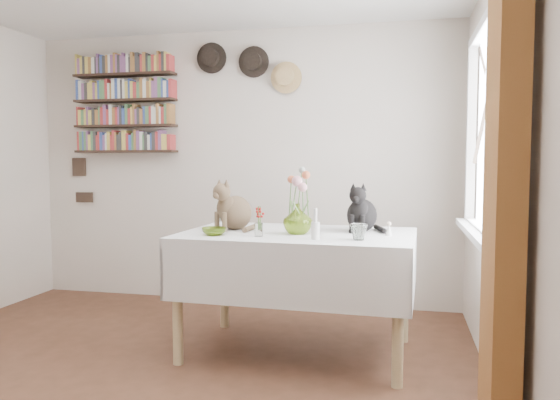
% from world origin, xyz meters
% --- Properties ---
extents(room, '(4.08, 4.58, 2.58)m').
position_xyz_m(room, '(0.00, 0.00, 1.25)').
color(room, brown).
rests_on(room, ground).
extents(window, '(0.12, 1.52, 1.32)m').
position_xyz_m(window, '(1.97, 0.80, 1.40)').
color(window, white).
rests_on(window, room).
extents(curtain, '(0.12, 0.38, 2.10)m').
position_xyz_m(curtain, '(1.90, -0.12, 1.15)').
color(curtain, brown).
rests_on(curtain, room).
extents(dining_table, '(1.58, 1.06, 0.82)m').
position_xyz_m(dining_table, '(0.79, 0.98, 0.62)').
color(dining_table, white).
rests_on(dining_table, room).
extents(tabby_cat, '(0.36, 0.39, 0.36)m').
position_xyz_m(tabby_cat, '(0.33, 1.06, 1.01)').
color(tabby_cat, '#7B6247').
rests_on(tabby_cat, dining_table).
extents(black_cat, '(0.27, 0.32, 0.34)m').
position_xyz_m(black_cat, '(1.21, 1.16, 1.00)').
color(black_cat, black).
rests_on(black_cat, dining_table).
extents(flower_vase, '(0.19, 0.19, 0.20)m').
position_xyz_m(flower_vase, '(0.80, 0.91, 0.93)').
color(flower_vase, '#ACCD43').
rests_on(flower_vase, dining_table).
extents(green_bowl, '(0.19, 0.19, 0.05)m').
position_xyz_m(green_bowl, '(0.29, 0.73, 0.85)').
color(green_bowl, '#ACCD43').
rests_on(green_bowl, dining_table).
extents(drinking_glass, '(0.14, 0.14, 0.10)m').
position_xyz_m(drinking_glass, '(1.22, 0.72, 0.88)').
color(drinking_glass, white).
rests_on(drinking_glass, dining_table).
extents(candlestick, '(0.05, 0.05, 0.19)m').
position_xyz_m(candlestick, '(0.96, 0.68, 0.89)').
color(candlestick, white).
rests_on(candlestick, dining_table).
extents(berry_jar, '(0.05, 0.05, 0.21)m').
position_xyz_m(berry_jar, '(0.58, 0.75, 0.92)').
color(berry_jar, white).
rests_on(berry_jar, dining_table).
extents(porcelain_figurine, '(0.05, 0.05, 0.09)m').
position_xyz_m(porcelain_figurine, '(1.39, 0.96, 0.86)').
color(porcelain_figurine, white).
rests_on(porcelain_figurine, dining_table).
extents(flower_bouquet, '(0.17, 0.12, 0.39)m').
position_xyz_m(flower_bouquet, '(0.80, 0.93, 1.17)').
color(flower_bouquet, '#4C7233').
rests_on(flower_bouquet, flower_vase).
extents(bookshelf_unit, '(1.00, 0.16, 0.91)m').
position_xyz_m(bookshelf_unit, '(-1.10, 2.16, 1.84)').
color(bookshelf_unit, '#2F1F17').
rests_on(bookshelf_unit, room).
extents(wall_hats, '(0.98, 0.09, 0.48)m').
position_xyz_m(wall_hats, '(0.12, 2.19, 2.17)').
color(wall_hats, black).
rests_on(wall_hats, room).
extents(wall_art_plaques, '(0.21, 0.02, 0.44)m').
position_xyz_m(wall_art_plaques, '(-1.63, 2.23, 1.12)').
color(wall_art_plaques, '#38281E').
rests_on(wall_art_plaques, room).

